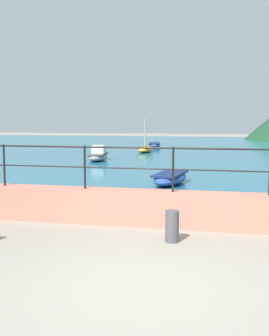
{
  "coord_description": "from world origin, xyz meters",
  "views": [
    {
      "loc": [
        1.03,
        -5.03,
        2.13
      ],
      "look_at": [
        -0.89,
        3.7,
        1.1
      ],
      "focal_mm": 44.94,
      "sensor_mm": 36.0,
      "label": 1
    }
  ],
  "objects_px": {
    "boat_3": "(154,145)",
    "boat_4": "(145,149)",
    "bollard": "(172,226)",
    "boat_7": "(98,155)",
    "boat_1": "(170,178)"
  },
  "relations": [
    {
      "from": "boat_1",
      "to": "boat_4",
      "type": "height_order",
      "value": "boat_4"
    },
    {
      "from": "boat_1",
      "to": "boat_3",
      "type": "bearing_deg",
      "value": 101.34
    },
    {
      "from": "boat_3",
      "to": "boat_7",
      "type": "bearing_deg",
      "value": -95.93
    },
    {
      "from": "bollard",
      "to": "boat_7",
      "type": "distance_m",
      "value": 14.48
    },
    {
      "from": "boat_1",
      "to": "boat_4",
      "type": "distance_m",
      "value": 13.54
    },
    {
      "from": "boat_3",
      "to": "boat_4",
      "type": "bearing_deg",
      "value": -87.71
    },
    {
      "from": "boat_4",
      "to": "boat_7",
      "type": "relative_size",
      "value": 0.97
    },
    {
      "from": "boat_4",
      "to": "boat_7",
      "type": "xyz_separation_m",
      "value": [
        -1.29,
        -6.0,
        0.06
      ]
    },
    {
      "from": "boat_1",
      "to": "boat_7",
      "type": "bearing_deg",
      "value": 123.26
    },
    {
      "from": "bollard",
      "to": "boat_4",
      "type": "distance_m",
      "value": 19.84
    },
    {
      "from": "bollard",
      "to": "boat_7",
      "type": "xyz_separation_m",
      "value": [
        -5.53,
        13.38,
        0.05
      ]
    },
    {
      "from": "bollard",
      "to": "boat_4",
      "type": "bearing_deg",
      "value": 102.35
    },
    {
      "from": "boat_1",
      "to": "boat_7",
      "type": "xyz_separation_m",
      "value": [
        -4.66,
        7.11,
        0.07
      ]
    },
    {
      "from": "bollard",
      "to": "boat_3",
      "type": "relative_size",
      "value": 0.23
    },
    {
      "from": "boat_1",
      "to": "boat_3",
      "type": "xyz_separation_m",
      "value": [
        -3.56,
        17.74,
        0.0
      ]
    }
  ]
}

